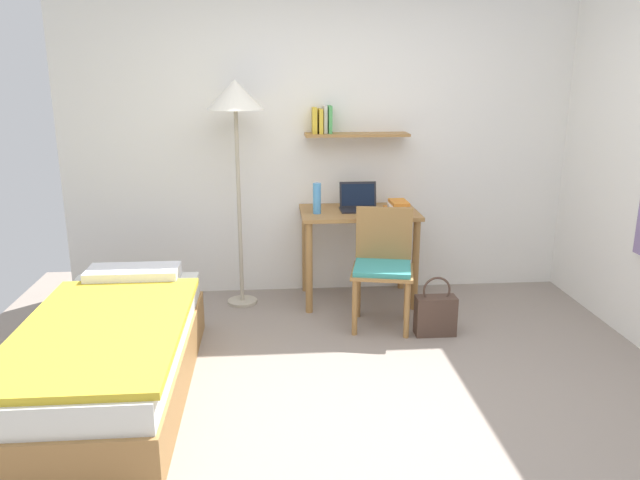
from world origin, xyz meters
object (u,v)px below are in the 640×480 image
(standing_lamp, at_px, (235,106))
(book_stack, at_px, (397,206))
(desk_chair, at_px, (383,262))
(water_bottle, at_px, (317,198))
(bed, at_px, (110,355))
(handbag, at_px, (435,314))
(desk, at_px, (359,229))
(laptop, at_px, (359,203))

(standing_lamp, height_order, book_stack, standing_lamp)
(desk_chair, xyz_separation_m, water_bottle, (-0.45, 0.44, 0.39))
(standing_lamp, distance_m, book_stack, 1.49)
(bed, height_order, handbag, bed)
(desk, height_order, desk_chair, desk_chair)
(standing_lamp, distance_m, water_bottle, 0.94)
(desk_chair, bearing_deg, desk, 101.79)
(bed, relative_size, handbag, 4.31)
(bed, distance_m, standing_lamp, 2.07)
(bed, bearing_deg, water_bottle, 45.51)
(desk_chair, distance_m, laptop, 0.66)
(book_stack, relative_size, handbag, 0.56)
(laptop, height_order, water_bottle, water_bottle)
(desk, distance_m, standing_lamp, 1.37)
(desk, xyz_separation_m, water_bottle, (-0.34, -0.07, 0.27))
(desk, bearing_deg, book_stack, -1.63)
(bed, relative_size, laptop, 6.22)
(desk_chair, xyz_separation_m, handbag, (0.35, -0.23, -0.33))
(bed, height_order, standing_lamp, standing_lamp)
(bed, bearing_deg, book_stack, 35.46)
(water_bottle, distance_m, handbag, 1.27)
(desk, distance_m, desk_chair, 0.54)
(book_stack, distance_m, handbag, 0.99)
(desk, height_order, handbag, desk)
(desk_chair, height_order, water_bottle, water_bottle)
(bed, distance_m, desk_chair, 1.99)
(desk, xyz_separation_m, standing_lamp, (-0.95, -0.00, 0.98))
(standing_lamp, height_order, water_bottle, standing_lamp)
(desk_chair, xyz_separation_m, standing_lamp, (-1.06, 0.51, 1.10))
(standing_lamp, bearing_deg, laptop, 2.51)
(desk, height_order, laptop, laptop)
(handbag, bearing_deg, water_bottle, 140.09)
(bed, distance_m, desk, 2.21)
(bed, height_order, book_stack, book_stack)
(book_stack, bearing_deg, desk_chair, -111.73)
(desk, bearing_deg, water_bottle, -167.83)
(standing_lamp, bearing_deg, desk, 0.18)
(desk_chair, relative_size, standing_lamp, 0.49)
(water_bottle, distance_m, book_stack, 0.66)
(standing_lamp, height_order, handbag, standing_lamp)
(standing_lamp, xyz_separation_m, book_stack, (1.27, -0.01, -0.79))
(water_bottle, relative_size, book_stack, 0.98)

